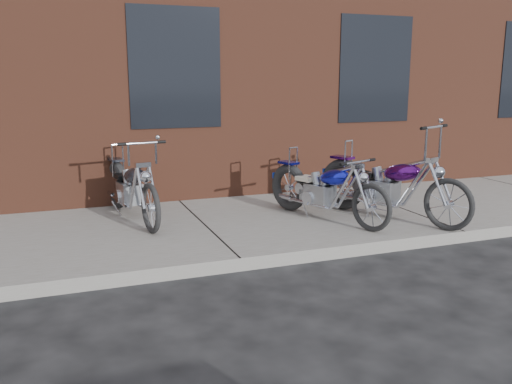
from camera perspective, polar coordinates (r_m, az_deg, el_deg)
name	(u,v)px	position (r m, az deg, el deg)	size (l,w,h in m)	color
ground	(241,272)	(5.91, -1.63, -8.37)	(120.00, 120.00, 0.00)	black
sidewalk	(204,229)	(7.25, -5.48, -3.95)	(22.00, 3.00, 0.15)	slate
chopper_purple	(388,188)	(7.62, 13.70, 0.40)	(1.07, 2.19, 1.32)	black
chopper_blue	(324,192)	(7.43, 7.19, 0.04)	(0.86, 2.05, 0.93)	black
chopper_third	(131,190)	(7.60, -12.98, 0.20)	(0.58, 2.20, 1.12)	black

